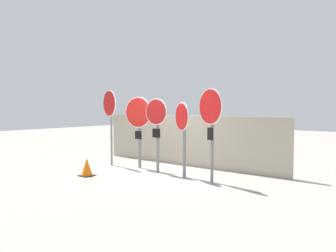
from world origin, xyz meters
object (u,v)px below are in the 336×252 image
at_px(stop_sign_0, 110,109).
at_px(stop_sign_4, 211,115).
at_px(stop_sign_1, 139,119).
at_px(stop_sign_2, 157,122).
at_px(stop_sign_3, 183,125).
at_px(traffic_cone_0, 87,167).

xyz_separation_m(stop_sign_0, stop_sign_4, (3.74, -0.10, -0.12)).
bearing_deg(stop_sign_1, stop_sign_2, -20.31).
height_order(stop_sign_1, stop_sign_2, stop_sign_1).
distance_m(stop_sign_3, traffic_cone_0, 2.80).
distance_m(stop_sign_0, traffic_cone_0, 2.26).
xyz_separation_m(stop_sign_2, stop_sign_3, (0.92, -0.03, -0.07)).
xyz_separation_m(stop_sign_1, stop_sign_2, (0.89, -0.20, -0.04)).
xyz_separation_m(stop_sign_0, traffic_cone_0, (0.74, -1.48, -1.54)).
bearing_deg(stop_sign_1, traffic_cone_0, -107.29).
height_order(stop_sign_1, stop_sign_3, stop_sign_1).
distance_m(stop_sign_0, stop_sign_3, 2.88).
bearing_deg(stop_sign_3, stop_sign_1, -158.87).
distance_m(stop_sign_1, traffic_cone_0, 2.13).
distance_m(stop_sign_0, stop_sign_2, 1.95).
distance_m(stop_sign_0, stop_sign_1, 1.10).
bearing_deg(stop_sign_1, stop_sign_4, -14.33).
bearing_deg(stop_sign_4, stop_sign_1, -165.36).
height_order(stop_sign_4, traffic_cone_0, stop_sign_4).
bearing_deg(stop_sign_2, stop_sign_0, 179.20).
xyz_separation_m(stop_sign_3, stop_sign_4, (0.89, -0.09, 0.28)).
height_order(stop_sign_0, traffic_cone_0, stop_sign_0).
bearing_deg(stop_sign_2, traffic_cone_0, -129.68).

